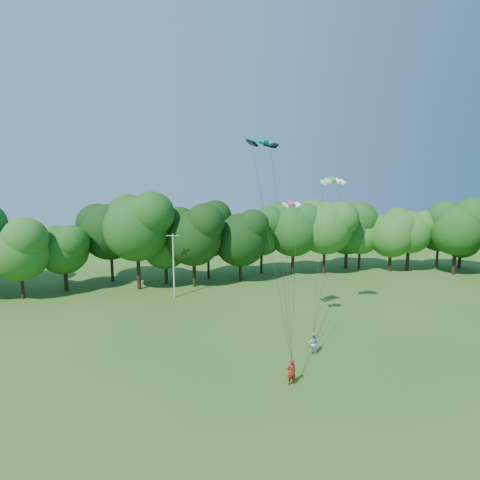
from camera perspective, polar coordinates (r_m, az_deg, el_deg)
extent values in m
plane|color=#2B5116|center=(23.37, 5.68, -29.09)|extent=(160.00, 160.00, 0.00)
cylinder|color=#B1B2A8|center=(47.35, -10.08, -3.94)|extent=(0.20, 0.20, 8.07)
cube|color=#B1B2A8|center=(46.67, -10.21, 0.66)|extent=(1.59, 0.44, 0.08)
imported|color=#A31915|center=(28.50, 7.82, -19.30)|extent=(0.73, 0.51, 1.91)
imported|color=#94ADCD|center=(33.27, 11.06, -15.19)|extent=(1.11, 1.03, 1.82)
cube|color=#058899|center=(33.06, 3.33, 15.00)|extent=(3.08, 2.32, 0.56)
cube|color=green|center=(38.59, 13.93, 8.96)|extent=(2.48, 1.41, 0.54)
cube|color=#DC3D90|center=(34.10, 7.82, 5.65)|extent=(1.69, 0.93, 0.39)
cylinder|color=#301F12|center=(52.42, -6.98, -4.80)|extent=(0.42, 0.42, 4.20)
ellipsoid|color=black|center=(51.42, -7.10, 1.21)|extent=(8.40, 8.40, 9.16)
cylinder|color=black|center=(65.66, 17.71, -2.71)|extent=(0.45, 0.45, 3.50)
ellipsoid|color=#29651E|center=(64.94, 17.90, 1.29)|extent=(7.01, 7.01, 7.65)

